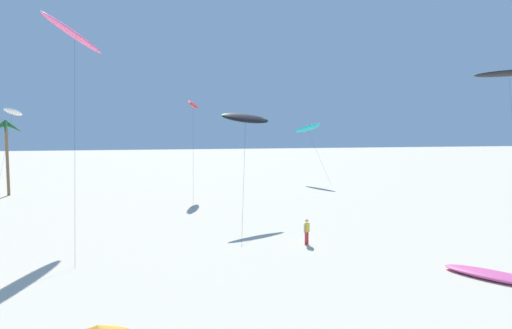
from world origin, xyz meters
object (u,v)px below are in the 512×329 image
palm_tree_4 (6,133)px  person_near_left (307,231)px  flying_kite_1 (509,73)px  flying_kite_2 (193,105)px  flying_kite_3 (246,118)px  flying_kite_0 (307,128)px  flying_kite_5 (13,112)px  grounded_kite_0 (496,276)px  flying_kite_4 (75,35)px

palm_tree_4 → person_near_left: bearing=-47.2°
flying_kite_1 → flying_kite_2: bearing=159.8°
flying_kite_3 → flying_kite_0: bearing=59.3°
flying_kite_2 → person_near_left: size_ratio=7.04×
flying_kite_3 → flying_kite_2: bearing=103.6°
palm_tree_4 → flying_kite_1: (49.65, -14.86, 5.93)m
flying_kite_5 → grounded_kite_0: 52.42m
palm_tree_4 → flying_kite_3: (22.88, -16.95, 1.36)m
flying_kite_0 → flying_kite_2: (-15.77, -8.06, 2.51)m
flying_kite_0 → flying_kite_2: flying_kite_2 is taller
flying_kite_2 → flying_kite_5: bearing=156.1°
flying_kite_1 → flying_kite_2: 32.04m
flying_kite_0 → flying_kite_1: bearing=-53.4°
person_near_left → flying_kite_1: bearing=25.7°
flying_kite_3 → person_near_left: bearing=-78.9°
palm_tree_4 → person_near_left: size_ratio=5.04×
flying_kite_0 → person_near_left: bearing=-109.0°
flying_kite_1 → flying_kite_0: bearing=126.6°
flying_kite_1 → person_near_left: 29.97m
flying_kite_3 → grounded_kite_0: 21.55m
flying_kite_2 → flying_kite_0: bearing=27.1°
flying_kite_0 → palm_tree_4: bearing=-173.2°
flying_kite_5 → grounded_kite_0: (32.38, -40.22, -9.05)m
palm_tree_4 → grounded_kite_0: bearing=-47.9°
flying_kite_2 → flying_kite_5: 22.38m
palm_tree_4 → flying_kite_2: 20.31m
flying_kite_3 → flying_kite_5: flying_kite_5 is taller
flying_kite_5 → flying_kite_1: bearing=-21.7°
flying_kite_1 → person_near_left: flying_kite_1 is taller
flying_kite_3 → flying_kite_4: bearing=-169.6°
grounded_kite_0 → flying_kite_0: bearing=84.4°
flying_kite_1 → grounded_kite_0: (-18.02, -20.12, -12.49)m
flying_kite_4 → flying_kite_0: bearing=43.0°
flying_kite_1 → flying_kite_2: (-29.94, 11.04, -2.86)m
palm_tree_4 → flying_kite_0: bearing=6.8°
flying_kite_1 → flying_kite_5: size_ratio=1.32×
flying_kite_4 → palm_tree_4: bearing=118.2°
flying_kite_0 → flying_kite_1: flying_kite_1 is taller
flying_kite_0 → person_near_left: (-10.66, -31.04, -6.41)m
flying_kite_2 → person_near_left: (5.11, -22.98, -8.92)m
flying_kite_1 → flying_kite_3: bearing=-175.5°
grounded_kite_0 → flying_kite_5: bearing=128.8°
flying_kite_1 → grounded_kite_0: size_ratio=2.70×
flying_kite_0 → flying_kite_2: size_ratio=0.72×
flying_kite_3 → flying_kite_4: flying_kite_4 is taller
flying_kite_3 → flying_kite_4: 13.97m
flying_kite_3 → grounded_kite_0: bearing=-64.1°
palm_tree_4 → person_near_left: palm_tree_4 is taller
flying_kite_5 → grounded_kite_0: flying_kite_5 is taller
flying_kite_2 → person_near_left: 25.18m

